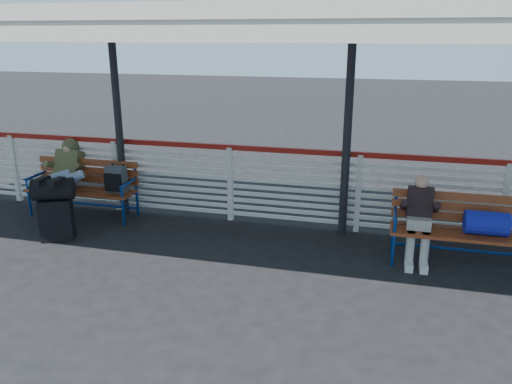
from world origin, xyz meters
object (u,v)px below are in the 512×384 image
(bench_left, at_px, (92,182))
(bench_right, at_px, (473,224))
(traveler_man, at_px, (61,177))
(companion_person, at_px, (419,218))
(luggage_stack, at_px, (55,207))

(bench_left, bearing_deg, bench_right, -4.63)
(traveler_man, bearing_deg, bench_right, -1.07)
(traveler_man, bearing_deg, companion_person, -1.39)
(luggage_stack, relative_size, companion_person, 0.81)
(companion_person, bearing_deg, bench_right, 1.51)
(bench_right, height_order, companion_person, companion_person)
(bench_left, height_order, traveler_man, traveler_man)
(bench_left, distance_m, bench_right, 5.73)
(luggage_stack, xyz_separation_m, bench_right, (5.68, 0.57, 0.07))
(luggage_stack, height_order, bench_left, luggage_stack)
(luggage_stack, height_order, traveler_man, traveler_man)
(luggage_stack, bearing_deg, traveler_man, 93.45)
(bench_right, height_order, traveler_man, traveler_man)
(bench_right, relative_size, companion_person, 1.57)
(traveler_man, distance_m, companion_person, 5.38)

